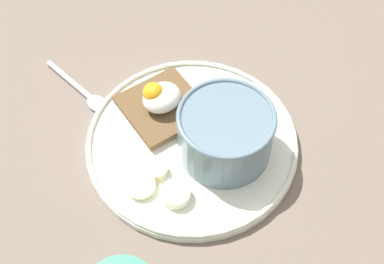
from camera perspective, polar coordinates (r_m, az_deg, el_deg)
name	(u,v)px	position (r cm, az deg, el deg)	size (l,w,h in cm)	color
ground_plane	(192,150)	(69.58, 0.00, -1.89)	(120.00, 120.00, 2.00)	#6E5F54
plate	(192,142)	(68.08, 0.00, -1.06)	(26.98, 26.98, 1.60)	white
oatmeal_bowl	(225,134)	(64.46, 3.56, -0.20)	(11.77, 11.77, 7.14)	slate
toast_slice	(163,107)	(70.39, -3.09, 2.71)	(10.39, 10.39, 1.19)	brown
poached_egg	(160,96)	(68.68, -3.39, 3.84)	(5.19, 4.43, 3.76)	white
banana_slice_front	(141,186)	(64.11, -5.49, -5.70)	(5.06, 5.08, 1.52)	beige
banana_slice_left	(157,170)	(65.02, -3.80, -4.10)	(3.59, 3.59, 1.28)	beige
banana_slice_back	(176,194)	(63.19, -1.76, -6.67)	(3.96, 3.98, 1.45)	#F6EFC7
spoon	(84,92)	(74.91, -11.42, 4.16)	(3.31, 12.63, 0.80)	silver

